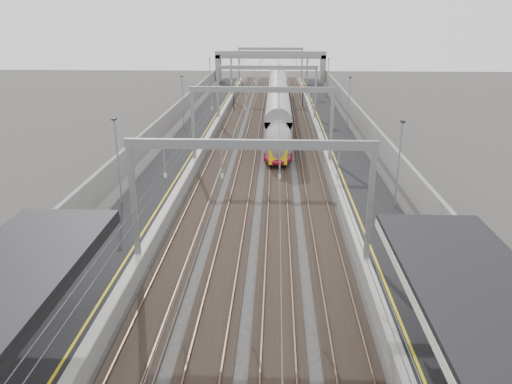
# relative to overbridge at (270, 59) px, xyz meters

# --- Properties ---
(platform_left) EXTENTS (4.00, 120.00, 1.00)m
(platform_left) POSITION_rel_overbridge_xyz_m (-8.00, -55.00, -4.81)
(platform_left) COLOR black
(platform_left) RESTS_ON ground
(platform_right) EXTENTS (4.00, 120.00, 1.00)m
(platform_right) POSITION_rel_overbridge_xyz_m (8.00, -55.00, -4.81)
(platform_right) COLOR black
(platform_right) RESTS_ON ground
(tracks) EXTENTS (11.40, 140.00, 0.20)m
(tracks) POSITION_rel_overbridge_xyz_m (0.00, -55.00, -5.26)
(tracks) COLOR black
(tracks) RESTS_ON ground
(overhead_line) EXTENTS (13.00, 140.00, 6.60)m
(overhead_line) POSITION_rel_overbridge_xyz_m (0.00, -48.38, 0.83)
(overhead_line) COLOR gray
(overhead_line) RESTS_ON platform_left
(overbridge) EXTENTS (22.00, 2.20, 6.90)m
(overbridge) POSITION_rel_overbridge_xyz_m (0.00, 0.00, 0.00)
(overbridge) COLOR gray
(overbridge) RESTS_ON ground
(wall_left) EXTENTS (0.30, 120.00, 3.20)m
(wall_left) POSITION_rel_overbridge_xyz_m (-11.20, -55.00, -3.71)
(wall_left) COLOR gray
(wall_left) RESTS_ON ground
(wall_right) EXTENTS (0.30, 120.00, 3.20)m
(wall_right) POSITION_rel_overbridge_xyz_m (11.20, -55.00, -3.71)
(wall_right) COLOR gray
(wall_right) RESTS_ON ground
(train) EXTENTS (2.71, 49.31, 4.28)m
(train) POSITION_rel_overbridge_xyz_m (1.50, -35.50, -3.21)
(train) COLOR maroon
(train) RESTS_ON ground
(bench) EXTENTS (1.24, 2.01, 1.01)m
(bench) POSITION_rel_overbridge_xyz_m (9.21, -87.78, -3.70)
(bench) COLOR black
(bench) RESTS_ON platform_right
(signal_green) EXTENTS (0.32, 0.32, 3.48)m
(signal_green) POSITION_rel_overbridge_xyz_m (-5.20, -26.83, -2.89)
(signal_green) COLOR black
(signal_green) RESTS_ON ground
(signal_red_near) EXTENTS (0.32, 0.32, 3.48)m
(signal_red_near) POSITION_rel_overbridge_xyz_m (3.20, -28.63, -2.89)
(signal_red_near) COLOR black
(signal_red_near) RESTS_ON ground
(signal_red_far) EXTENTS (0.32, 0.32, 3.48)m
(signal_red_far) POSITION_rel_overbridge_xyz_m (5.40, -24.31, -2.89)
(signal_red_far) COLOR black
(signal_red_far) RESTS_ON ground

